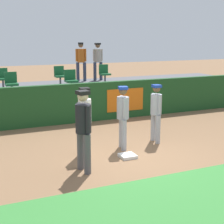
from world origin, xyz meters
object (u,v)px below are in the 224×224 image
at_px(player_umpire, 83,125).
at_px(seat_back_center, 60,75).
at_px(player_fielder_home, 85,117).
at_px(seat_front_center, 71,79).
at_px(player_runner_visitor, 123,113).
at_px(first_base, 128,156).
at_px(spectator_hooded, 98,59).
at_px(seat_back_left, 3,77).
at_px(spectator_capped, 81,59).
at_px(seat_back_right, 104,73).
at_px(seat_front_left, 11,82).
at_px(player_coach_visitor, 156,109).

relative_size(player_umpire, seat_back_center, 2.25).
bearing_deg(player_fielder_home, seat_front_center, 170.64).
bearing_deg(seat_back_center, player_runner_visitor, -90.36).
bearing_deg(first_base, spectator_hooded, 73.61).
height_order(seat_back_left, spectator_capped, spectator_capped).
xyz_separation_m(player_runner_visitor, seat_back_right, (2.19, 6.61, 0.39)).
xyz_separation_m(seat_front_center, seat_back_right, (2.18, 1.80, -0.00)).
bearing_deg(seat_front_center, spectator_capped, 63.67).
relative_size(player_umpire, spectator_capped, 1.02).
height_order(first_base, player_runner_visitor, player_runner_visitor).
relative_size(spectator_hooded, spectator_capped, 0.98).
height_order(player_runner_visitor, player_umpire, player_umpire).
bearing_deg(seat_back_right, seat_back_center, -180.00).
relative_size(player_runner_visitor, seat_front_left, 2.08).
bearing_deg(spectator_capped, seat_front_center, 82.62).
bearing_deg(seat_back_left, player_umpire, -83.49).
height_order(player_fielder_home, spectator_hooded, spectator_hooded).
bearing_deg(first_base, seat_back_right, 71.95).
bearing_deg(player_umpire, seat_front_left, 178.27).
bearing_deg(seat_front_center, seat_back_left, 143.16).
bearing_deg(seat_back_left, first_base, -73.21).
bearing_deg(spectator_hooded, first_base, 71.37).
bearing_deg(player_umpire, seat_back_left, 177.39).
relative_size(seat_back_left, seat_front_center, 1.00).
distance_m(player_fielder_home, seat_back_right, 7.43).
relative_size(seat_front_left, seat_back_right, 1.00).
bearing_deg(seat_front_center, player_runner_visitor, -90.07).
xyz_separation_m(first_base, seat_back_left, (-2.21, 7.31, 1.36)).
distance_m(player_fielder_home, seat_back_center, 6.76).
bearing_deg(seat_front_center, first_base, -92.05).
distance_m(first_base, spectator_hooded, 8.83).
bearing_deg(seat_back_center, player_umpire, -101.41).
distance_m(seat_back_right, seat_back_center, 2.15).
bearing_deg(player_fielder_home, spectator_capped, 165.52).
relative_size(player_runner_visitor, seat_back_right, 2.08).
height_order(first_base, player_fielder_home, player_fielder_home).
relative_size(player_fielder_home, seat_back_left, 2.12).
xyz_separation_m(seat_back_left, spectator_hooded, (4.64, 0.96, 0.58)).
bearing_deg(seat_back_left, seat_front_left, -86.40).
relative_size(player_umpire, spectator_hooded, 1.04).
relative_size(player_coach_visitor, seat_back_right, 2.03).
bearing_deg(seat_front_center, seat_front_left, -180.00).
bearing_deg(seat_back_left, player_coach_visitor, -61.04).
relative_size(player_runner_visitor, player_coach_visitor, 1.02).
distance_m(player_coach_visitor, spectator_capped, 7.46).
bearing_deg(player_umpire, seat_front_center, 156.46).
distance_m(first_base, seat_back_center, 7.44).
xyz_separation_m(first_base, seat_front_center, (0.20, 5.51, 1.36)).
height_order(player_umpire, seat_front_left, player_umpire).
height_order(player_umpire, spectator_hooded, spectator_hooded).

